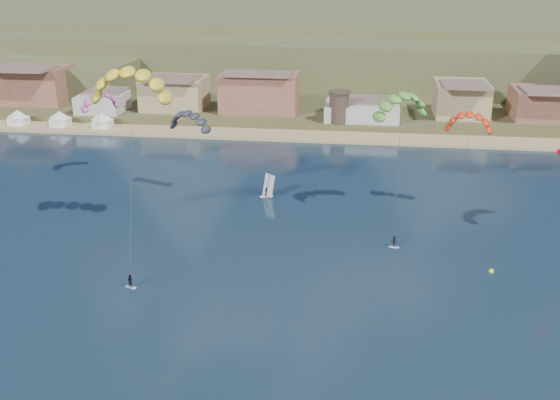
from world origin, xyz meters
name	(u,v)px	position (x,y,z in m)	size (l,w,h in m)	color
ground	(243,383)	(0.00, 0.00, 0.00)	(2400.00, 2400.00, 0.00)	black
beach	(317,136)	(0.00, 106.00, 0.25)	(2200.00, 12.00, 0.90)	tan
land	(358,5)	(0.00, 560.00, 0.00)	(2200.00, 900.00, 4.00)	brown
foothills	(394,41)	(22.39, 232.47, 9.08)	(940.00, 210.00, 18.00)	brown
town	(182,90)	(-40.00, 122.00, 8.00)	(400.00, 24.00, 12.00)	beige
watchtower	(339,107)	(5.00, 114.00, 6.37)	(5.82, 5.82, 8.60)	#47382D
beach_tents	(38,114)	(-76.25, 106.00, 3.71)	(43.40, 6.40, 5.00)	white
kitesurfer_yellow	(130,80)	(-23.98, 36.89, 26.74)	(13.58, 20.48, 31.79)	silver
kitesurfer_green	(402,103)	(18.20, 51.87, 21.20)	(11.24, 18.02, 24.92)	silver
distant_kite_pink	(99,98)	(-41.35, 65.92, 17.33)	(8.05, 8.24, 20.04)	#262626
distant_kite_dark	(189,117)	(-20.84, 58.54, 15.83)	(9.77, 7.23, 18.83)	#262626
distant_kite_orange	(470,118)	(30.29, 55.72, 17.92)	(9.10, 6.48, 20.66)	#262626
windsurfer	(267,190)	(-6.21, 59.99, 1.44)	(2.64, 2.90, 4.52)	silver
buoy	(491,271)	(32.10, 31.98, 0.13)	(0.78, 0.78, 0.78)	yellow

